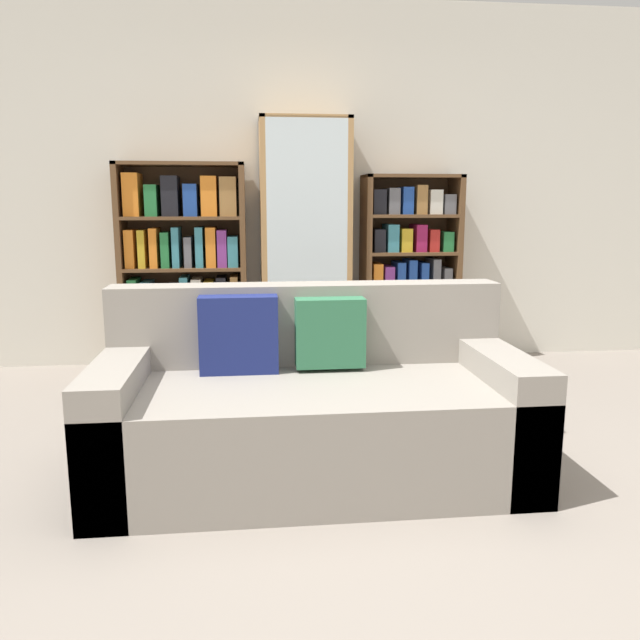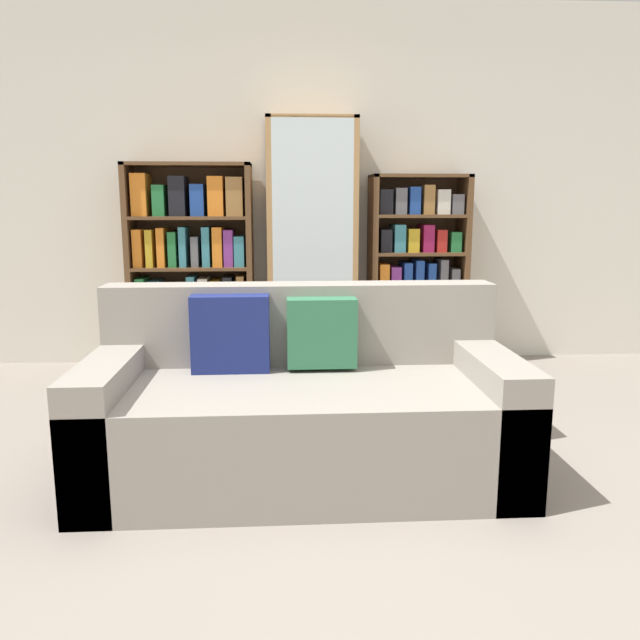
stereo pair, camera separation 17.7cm
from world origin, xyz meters
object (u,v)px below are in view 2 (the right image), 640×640
(couch, at_px, (302,409))
(wine_bottle, at_px, (363,366))
(display_cabinet, at_px, (312,246))
(bookshelf_right, at_px, (416,273))
(bookshelf_left, at_px, (192,271))

(couch, xyz_separation_m, wine_bottle, (0.46, 1.32, -0.15))
(display_cabinet, distance_m, bookshelf_right, 0.82)
(bookshelf_left, xyz_separation_m, bookshelf_right, (1.69, 0.00, -0.03))
(couch, bearing_deg, bookshelf_left, 111.04)
(bookshelf_left, xyz_separation_m, display_cabinet, (0.89, -0.02, 0.18))
(bookshelf_left, distance_m, wine_bottle, 1.48)
(bookshelf_left, relative_size, bookshelf_right, 1.05)
(display_cabinet, relative_size, bookshelf_right, 1.28)
(bookshelf_left, bearing_deg, couch, -68.96)
(bookshelf_right, relative_size, wine_bottle, 4.02)
(couch, distance_m, wine_bottle, 1.40)
(display_cabinet, bearing_deg, bookshelf_right, 1.17)
(bookshelf_right, height_order, wine_bottle, bookshelf_right)
(wine_bottle, bearing_deg, bookshelf_right, 52.80)
(wine_bottle, bearing_deg, display_cabinet, 117.27)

